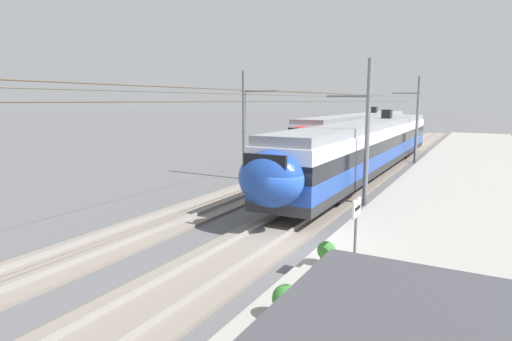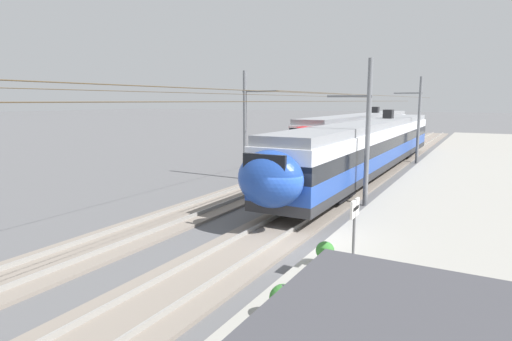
{
  "view_description": "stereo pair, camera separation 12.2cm",
  "coord_description": "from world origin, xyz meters",
  "px_view_note": "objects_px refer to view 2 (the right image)",
  "views": [
    {
      "loc": [
        -13.91,
        -5.58,
        5.25
      ],
      "look_at": [
        2.83,
        3.5,
        2.12
      ],
      "focal_mm": 29.8,
      "sensor_mm": 36.0,
      "label": 1
    },
    {
      "loc": [
        -13.85,
        -5.69,
        5.25
      ],
      "look_at": [
        2.83,
        3.5,
        2.12
      ],
      "focal_mm": 29.8,
      "sensor_mm": 36.0,
      "label": 2
    }
  ],
  "objects_px": {
    "catenary_mast_mid": "(365,130)",
    "catenary_mast_east": "(417,118)",
    "potted_plant_by_shelter": "(283,300)",
    "catenary_mast_far_side": "(247,122)",
    "passenger_walking": "(328,294)",
    "platform_sign": "(354,220)",
    "train_far_track": "(362,129)",
    "handbag_beside_passenger": "(354,313)",
    "train_near_platform": "(371,144)",
    "potted_plant_platform_edge": "(325,252)"
  },
  "relations": [
    {
      "from": "catenary_mast_mid",
      "to": "catenary_mast_east",
      "type": "bearing_deg",
      "value": 0.0
    },
    {
      "from": "potted_plant_by_shelter",
      "to": "catenary_mast_far_side",
      "type": "bearing_deg",
      "value": 32.4
    },
    {
      "from": "catenary_mast_east",
      "to": "passenger_walking",
      "type": "xyz_separation_m",
      "value": [
        -29.81,
        -2.75,
        -2.57
      ]
    },
    {
      "from": "platform_sign",
      "to": "catenary_mast_east",
      "type": "bearing_deg",
      "value": 4.98
    },
    {
      "from": "train_far_track",
      "to": "catenary_mast_mid",
      "type": "xyz_separation_m",
      "value": [
        -24.48,
        -6.58,
        1.59
      ]
    },
    {
      "from": "train_far_track",
      "to": "handbag_beside_passenger",
      "type": "height_order",
      "value": "train_far_track"
    },
    {
      "from": "train_near_platform",
      "to": "catenary_mast_mid",
      "type": "distance_m",
      "value": 9.24
    },
    {
      "from": "catenary_mast_far_side",
      "to": "passenger_walking",
      "type": "relative_size",
      "value": 27.28
    },
    {
      "from": "train_near_platform",
      "to": "potted_plant_platform_edge",
      "type": "xyz_separation_m",
      "value": [
        -18.19,
        -3.18,
        -1.49
      ]
    },
    {
      "from": "passenger_walking",
      "to": "handbag_beside_passenger",
      "type": "height_order",
      "value": "passenger_walking"
    },
    {
      "from": "platform_sign",
      "to": "potted_plant_platform_edge",
      "type": "relative_size",
      "value": 3.02
    },
    {
      "from": "platform_sign",
      "to": "train_near_platform",
      "type": "bearing_deg",
      "value": 12.56
    },
    {
      "from": "train_far_track",
      "to": "potted_plant_by_shelter",
      "type": "relative_size",
      "value": 41.61
    },
    {
      "from": "catenary_mast_east",
      "to": "potted_plant_platform_edge",
      "type": "height_order",
      "value": "catenary_mast_east"
    },
    {
      "from": "potted_plant_platform_edge",
      "to": "catenary_mast_far_side",
      "type": "bearing_deg",
      "value": 38.31
    },
    {
      "from": "catenary_mast_mid",
      "to": "platform_sign",
      "type": "bearing_deg",
      "value": -166.53
    },
    {
      "from": "passenger_walking",
      "to": "handbag_beside_passenger",
      "type": "relative_size",
      "value": 4.71
    },
    {
      "from": "platform_sign",
      "to": "potted_plant_platform_edge",
      "type": "bearing_deg",
      "value": 72.29
    },
    {
      "from": "catenary_mast_far_side",
      "to": "platform_sign",
      "type": "relative_size",
      "value": 20.88
    },
    {
      "from": "train_near_platform",
      "to": "train_far_track",
      "type": "xyz_separation_m",
      "value": [
        15.56,
        4.75,
        0.0
      ]
    },
    {
      "from": "train_far_track",
      "to": "potted_plant_platform_edge",
      "type": "height_order",
      "value": "train_far_track"
    },
    {
      "from": "catenary_mast_east",
      "to": "platform_sign",
      "type": "height_order",
      "value": "catenary_mast_east"
    },
    {
      "from": "train_near_platform",
      "to": "potted_plant_platform_edge",
      "type": "distance_m",
      "value": 18.53
    },
    {
      "from": "catenary_mast_east",
      "to": "potted_plant_platform_edge",
      "type": "xyz_separation_m",
      "value": [
        -26.05,
        -1.35,
        -3.1
      ]
    },
    {
      "from": "train_near_platform",
      "to": "platform_sign",
      "type": "height_order",
      "value": "train_near_platform"
    },
    {
      "from": "train_near_platform",
      "to": "platform_sign",
      "type": "distance_m",
      "value": 18.95
    },
    {
      "from": "train_far_track",
      "to": "potted_plant_platform_edge",
      "type": "relative_size",
      "value": 47.13
    },
    {
      "from": "passenger_walking",
      "to": "handbag_beside_passenger",
      "type": "xyz_separation_m",
      "value": [
        1.05,
        -0.29,
        -0.82
      ]
    },
    {
      "from": "passenger_walking",
      "to": "train_near_platform",
      "type": "bearing_deg",
      "value": 11.77
    },
    {
      "from": "train_near_platform",
      "to": "catenary_mast_east",
      "type": "height_order",
      "value": "catenary_mast_east"
    },
    {
      "from": "catenary_mast_mid",
      "to": "train_far_track",
      "type": "bearing_deg",
      "value": 15.05
    },
    {
      "from": "catenary_mast_far_side",
      "to": "passenger_walking",
      "type": "distance_m",
      "value": 20.2
    },
    {
      "from": "train_far_track",
      "to": "platform_sign",
      "type": "xyz_separation_m",
      "value": [
        -34.05,
        -8.87,
        -0.29
      ]
    },
    {
      "from": "handbag_beside_passenger",
      "to": "potted_plant_by_shelter",
      "type": "xyz_separation_m",
      "value": [
        -0.85,
        1.4,
        0.34
      ]
    },
    {
      "from": "train_far_track",
      "to": "catenary_mast_east",
      "type": "xyz_separation_m",
      "value": [
        -7.7,
        -6.58,
        1.61
      ]
    },
    {
      "from": "potted_plant_platform_edge",
      "to": "platform_sign",
      "type": "bearing_deg",
      "value": -107.71
    },
    {
      "from": "catenary_mast_mid",
      "to": "handbag_beside_passenger",
      "type": "bearing_deg",
      "value": -165.79
    },
    {
      "from": "passenger_walking",
      "to": "catenary_mast_east",
      "type": "bearing_deg",
      "value": 5.26
    },
    {
      "from": "train_near_platform",
      "to": "handbag_beside_passenger",
      "type": "distance_m",
      "value": 21.53
    },
    {
      "from": "catenary_mast_mid",
      "to": "catenary_mast_east",
      "type": "height_order",
      "value": "catenary_mast_mid"
    },
    {
      "from": "train_near_platform",
      "to": "catenary_mast_east",
      "type": "xyz_separation_m",
      "value": [
        7.86,
        -1.83,
        1.61
      ]
    },
    {
      "from": "train_near_platform",
      "to": "potted_plant_by_shelter",
      "type": "height_order",
      "value": "train_near_platform"
    },
    {
      "from": "train_far_track",
      "to": "potted_plant_platform_edge",
      "type": "xyz_separation_m",
      "value": [
        -33.75,
        -7.93,
        -1.5
      ]
    },
    {
      "from": "platform_sign",
      "to": "handbag_beside_passenger",
      "type": "xyz_separation_m",
      "value": [
        -2.41,
        -0.74,
        -1.5
      ]
    },
    {
      "from": "handbag_beside_passenger",
      "to": "potted_plant_platform_edge",
      "type": "distance_m",
      "value": 3.21
    },
    {
      "from": "train_far_track",
      "to": "passenger_walking",
      "type": "xyz_separation_m",
      "value": [
        -37.51,
        -9.32,
        -0.97
      ]
    },
    {
      "from": "catenary_mast_east",
      "to": "potted_plant_by_shelter",
      "type": "relative_size",
      "value": 55.62
    },
    {
      "from": "catenary_mast_mid",
      "to": "potted_plant_by_shelter",
      "type": "xyz_separation_m",
      "value": [
        -12.84,
        -1.64,
        -3.04
      ]
    },
    {
      "from": "handbag_beside_passenger",
      "to": "potted_plant_by_shelter",
      "type": "distance_m",
      "value": 1.67
    },
    {
      "from": "handbag_beside_passenger",
      "to": "train_near_platform",
      "type": "bearing_deg",
      "value": 13.09
    }
  ]
}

